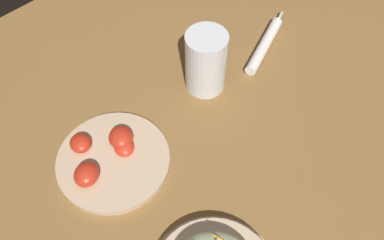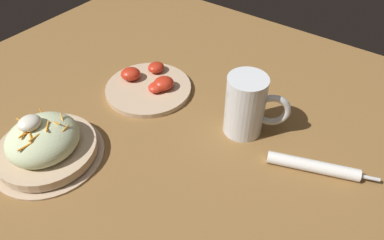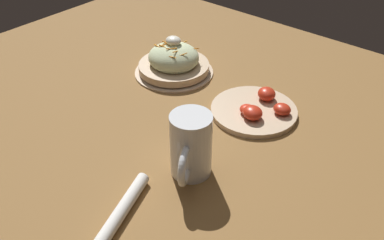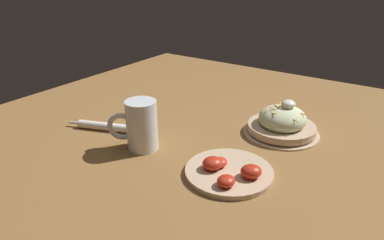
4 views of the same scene
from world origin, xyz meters
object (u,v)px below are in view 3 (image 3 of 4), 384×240
object	(u,v)px
salad_plate	(174,62)
beer_mug	(191,149)
tomato_plate	(256,109)
napkin_roll	(123,209)

from	to	relation	value
salad_plate	beer_mug	distance (m)	0.42
beer_mug	tomato_plate	bearing A→B (deg)	92.89
salad_plate	tomato_plate	size ratio (longest dim) A/B	1.05
napkin_roll	tomato_plate	bearing A→B (deg)	88.93
salad_plate	beer_mug	world-z (taller)	beer_mug
beer_mug	tomato_plate	world-z (taller)	beer_mug
napkin_roll	beer_mug	bearing A→B (deg)	82.79
napkin_roll	tomato_plate	xyz separation A→B (m)	(0.01, 0.44, -0.00)
beer_mug	napkin_roll	distance (m)	0.18
salad_plate	tomato_plate	world-z (taller)	salad_plate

